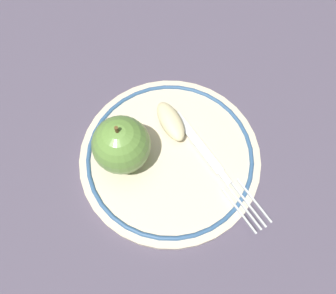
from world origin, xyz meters
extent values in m
plane|color=#4F4759|center=(0.00, 0.00, 0.00)|extent=(2.00, 2.00, 0.00)
cylinder|color=beige|center=(-0.01, 0.00, 0.01)|extent=(0.24, 0.24, 0.01)
torus|color=#325783|center=(-0.01, 0.00, 0.01)|extent=(0.23, 0.23, 0.01)
sphere|color=#64913D|center=(0.02, -0.05, 0.05)|extent=(0.07, 0.07, 0.07)
cylinder|color=brown|center=(0.02, -0.05, 0.09)|extent=(0.00, 0.00, 0.01)
ellipsoid|color=beige|center=(-0.05, -0.02, 0.02)|extent=(0.06, 0.07, 0.02)
cube|color=silver|center=(-0.05, 0.02, 0.02)|extent=(0.06, 0.10, 0.00)
cube|color=silver|center=(-0.02, 0.08, 0.02)|extent=(0.02, 0.02, 0.00)
cube|color=silver|center=(0.01, 0.11, 0.02)|extent=(0.03, 0.06, 0.00)
cube|color=silver|center=(0.01, 0.12, 0.02)|extent=(0.03, 0.06, 0.00)
cube|color=silver|center=(0.00, 0.12, 0.02)|extent=(0.03, 0.06, 0.00)
cube|color=silver|center=(-0.01, 0.12, 0.02)|extent=(0.03, 0.06, 0.00)
camera|label=1|loc=(0.14, 0.08, 0.42)|focal=35.00mm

